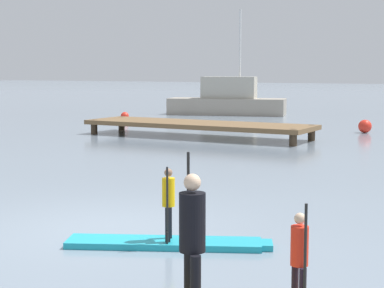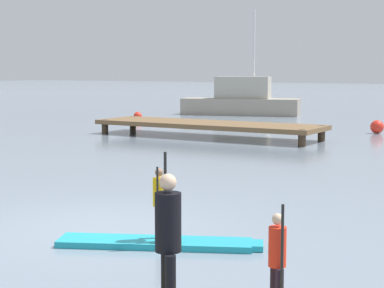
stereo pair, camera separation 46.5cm
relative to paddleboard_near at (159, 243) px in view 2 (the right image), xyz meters
name	(u,v)px [view 2 (the right image)]	position (x,y,z in m)	size (l,w,h in m)	color
ground_plane	(98,225)	(-1.68, 0.54, -0.05)	(240.00, 240.00, 0.00)	gray
paddleboard_near	(159,243)	(0.00, 0.00, 0.00)	(3.09, 1.83, 0.10)	#1E9EB2
paddler_child_solo	(159,200)	(0.01, -0.01, 0.68)	(0.26, 0.37, 1.17)	black
paddler_adult	(168,237)	(1.90, -2.63, 0.94)	(0.39, 0.41, 1.76)	black
paddler_child_front	(278,258)	(2.80, -1.87, 0.67)	(0.30, 0.32, 1.23)	black
fishing_boat_green_midground	(241,101)	(-12.36, 27.09, 0.81)	(7.36, 4.01, 6.31)	#9E9384
floating_dock	(207,125)	(-7.52, 14.53, 0.46)	(9.55, 2.60, 0.61)	brown
mooring_buoy_near	(138,116)	(-15.26, 20.39, 0.18)	(0.45, 0.45, 0.45)	red
mooring_buoy_mid	(377,127)	(-2.06, 19.64, 0.24)	(0.58, 0.58, 0.58)	red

